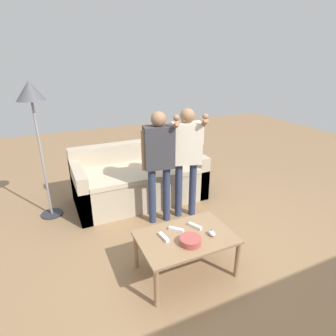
{
  "coord_description": "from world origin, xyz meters",
  "views": [
    {
      "loc": [
        -1.3,
        -2.14,
        1.98
      ],
      "look_at": [
        -0.18,
        0.27,
        0.9
      ],
      "focal_mm": 29.65,
      "sensor_mm": 36.0,
      "label": 1
    }
  ],
  "objects": [
    {
      "name": "ground_plane",
      "position": [
        0.0,
        0.0,
        0.0
      ],
      "size": [
        12.0,
        12.0,
        0.0
      ],
      "primitive_type": "plane",
      "color": "#93704C"
    },
    {
      "name": "couch",
      "position": [
        -0.13,
        1.4,
        0.3
      ],
      "size": [
        1.83,
        0.9,
        0.79
      ],
      "color": "#B7A88E",
      "rests_on": "ground"
    },
    {
      "name": "coffee_table",
      "position": [
        -0.23,
        -0.24,
        0.36
      ],
      "size": [
        0.89,
        0.59,
        0.41
      ],
      "color": "#997551",
      "rests_on": "ground"
    },
    {
      "name": "snack_bowl",
      "position": [
        -0.25,
        -0.36,
        0.44
      ],
      "size": [
        0.2,
        0.2,
        0.06
      ],
      "primitive_type": "cylinder",
      "color": "#B24C47",
      "rests_on": "coffee_table"
    },
    {
      "name": "game_remote_nunchuk",
      "position": [
        -0.01,
        -0.33,
        0.44
      ],
      "size": [
        0.06,
        0.09,
        0.05
      ],
      "color": "white",
      "rests_on": "coffee_table"
    },
    {
      "name": "floor_lamp",
      "position": [
        -1.36,
        1.44,
        1.48
      ],
      "size": [
        0.32,
        0.32,
        1.73
      ],
      "color": "#2D2D33",
      "rests_on": "ground"
    },
    {
      "name": "player_center",
      "position": [
        -0.1,
        0.7,
        0.89
      ],
      "size": [
        0.42,
        0.32,
        1.41
      ],
      "color": "#2D3856",
      "rests_on": "ground"
    },
    {
      "name": "player_right",
      "position": [
        0.26,
        0.69,
        0.89
      ],
      "size": [
        0.41,
        0.37,
        1.42
      ],
      "color": "#2D3856",
      "rests_on": "ground"
    },
    {
      "name": "game_remote_wand_near",
      "position": [
        -0.28,
        -0.13,
        0.43
      ],
      "size": [
        0.13,
        0.13,
        0.03
      ],
      "color": "white",
      "rests_on": "coffee_table"
    },
    {
      "name": "game_remote_wand_far",
      "position": [
        -0.44,
        -0.19,
        0.43
      ],
      "size": [
        0.05,
        0.15,
        0.03
      ],
      "color": "white",
      "rests_on": "coffee_table"
    },
    {
      "name": "game_remote_wand_spare",
      "position": [
        -0.09,
        -0.15,
        0.43
      ],
      "size": [
        0.1,
        0.15,
        0.03
      ],
      "color": "white",
      "rests_on": "coffee_table"
    }
  ]
}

